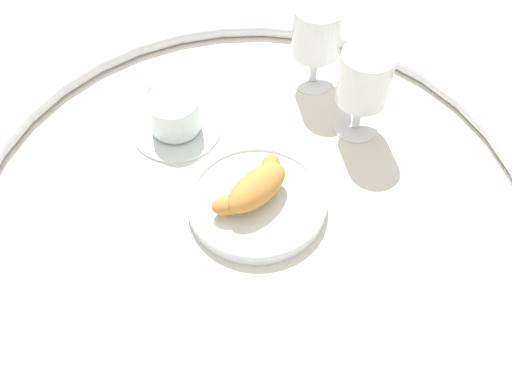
% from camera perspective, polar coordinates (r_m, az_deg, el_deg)
% --- Properties ---
extents(ground_plane, '(2.20, 2.20, 0.00)m').
position_cam_1_polar(ground_plane, '(0.79, -0.41, -1.66)').
color(ground_plane, silver).
extents(table_chrome_rim, '(0.79, 0.79, 0.02)m').
position_cam_1_polar(table_chrome_rim, '(0.78, -0.42, -1.14)').
color(table_chrome_rim, silver).
rests_on(table_chrome_rim, ground_plane).
extents(pastry_plate, '(0.19, 0.19, 0.02)m').
position_cam_1_polar(pastry_plate, '(0.79, 0.00, -0.84)').
color(pastry_plate, silver).
rests_on(pastry_plate, ground_plane).
extents(croissant_large, '(0.13, 0.09, 0.04)m').
position_cam_1_polar(croissant_large, '(0.76, -0.17, 0.59)').
color(croissant_large, '#CC893D').
rests_on(croissant_large, pastry_plate).
extents(coffee_cup_near, '(0.14, 0.14, 0.06)m').
position_cam_1_polar(coffee_cup_near, '(0.88, -8.07, 7.35)').
color(coffee_cup_near, silver).
rests_on(coffee_cup_near, ground_plane).
extents(juice_glass_left, '(0.08, 0.08, 0.14)m').
position_cam_1_polar(juice_glass_left, '(0.84, 10.67, 10.77)').
color(juice_glass_left, white).
rests_on(juice_glass_left, ground_plane).
extents(juice_glass_right, '(0.08, 0.08, 0.14)m').
position_cam_1_polar(juice_glass_right, '(0.91, 6.06, 15.27)').
color(juice_glass_right, white).
rests_on(juice_glass_right, ground_plane).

